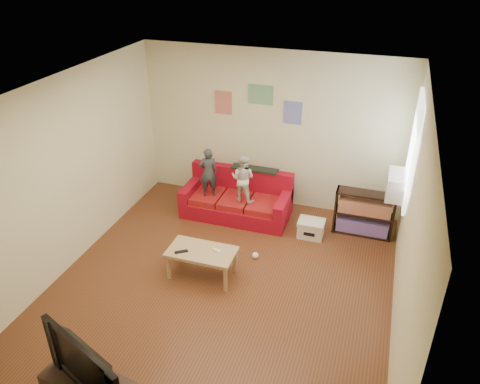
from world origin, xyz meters
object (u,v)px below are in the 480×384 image
(child_b, at_px, (243,178))
(television, at_px, (93,362))
(bookshelf, at_px, (364,215))
(coffee_table, at_px, (202,254))
(file_box, at_px, (311,228))
(child_a, at_px, (208,172))
(sofa, at_px, (237,200))

(child_b, height_order, television, child_b)
(bookshelf, height_order, television, television)
(coffee_table, xyz_separation_m, file_box, (1.27, 1.44, -0.22))
(child_b, relative_size, bookshelf, 0.89)
(child_a, bearing_deg, bookshelf, 160.31)
(child_a, height_order, file_box, child_a)
(bookshelf, bearing_deg, coffee_table, -138.58)
(bookshelf, bearing_deg, child_b, -173.56)
(television, bearing_deg, bookshelf, 85.37)
(coffee_table, xyz_separation_m, television, (-0.09, -2.38, 0.42))
(child_a, xyz_separation_m, coffee_table, (0.51, -1.58, -0.44))
(bookshelf, bearing_deg, child_a, -175.07)
(sofa, bearing_deg, child_b, -47.44)
(bookshelf, xyz_separation_m, file_box, (-0.76, -0.35, -0.18))
(sofa, relative_size, coffee_table, 1.92)
(child_b, height_order, bookshelf, child_b)
(child_a, relative_size, television, 0.76)
(bookshelf, xyz_separation_m, television, (-2.13, -4.17, 0.45))
(sofa, distance_m, coffee_table, 1.74)
(child_b, distance_m, bookshelf, 2.01)
(bookshelf, relative_size, file_box, 2.23)
(file_box, distance_m, television, 4.11)
(child_b, height_order, file_box, child_b)
(coffee_table, relative_size, television, 0.84)
(child_b, distance_m, television, 3.96)
(bookshelf, relative_size, television, 0.82)
(sofa, height_order, bookshelf, sofa)
(child_b, relative_size, file_box, 1.98)
(sofa, xyz_separation_m, child_a, (-0.45, -0.16, 0.54))
(sofa, relative_size, file_box, 4.35)
(sofa, relative_size, television, 1.61)
(child_b, bearing_deg, bookshelf, -168.71)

